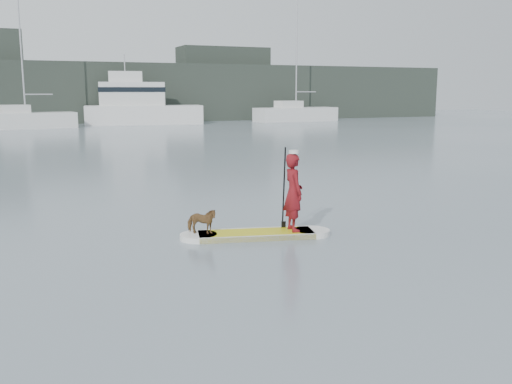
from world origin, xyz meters
name	(u,v)px	position (x,y,z in m)	size (l,w,h in m)	color
ground	(287,280)	(0.00, 0.00, 0.00)	(140.00, 140.00, 0.00)	slate
paddleboard	(256,234)	(0.62, 2.84, 0.06)	(3.23, 1.39, 0.12)	gold
paddler	(293,192)	(1.42, 2.64, 0.97)	(0.62, 0.41, 1.70)	maroon
white_cap	(294,152)	(1.42, 2.64, 1.85)	(0.22, 0.22, 0.07)	silver
dog	(201,221)	(-0.53, 3.12, 0.40)	(0.30, 0.66, 0.56)	#55391D
paddle	(284,198)	(1.35, 2.98, 0.80)	(0.10, 0.30, 2.00)	black
sailboat_d	(25,119)	(-3.35, 44.16, 0.85)	(8.33, 3.61, 11.88)	silver
sailboat_f	(295,113)	(23.31, 46.27, 0.91)	(9.26, 3.52, 13.55)	silver
motor_yacht_a	(139,105)	(6.88, 47.00, 1.85)	(11.35, 4.92, 6.59)	silver
shore_mass	(58,93)	(0.00, 53.00, 3.00)	(90.00, 6.00, 6.00)	#202822
shore_building_east	(223,84)	(18.00, 54.00, 4.00)	(10.00, 4.00, 8.00)	#202822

